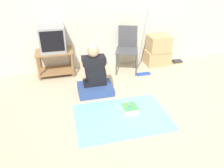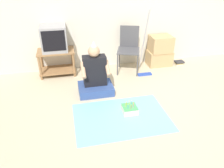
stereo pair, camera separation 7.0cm
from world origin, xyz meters
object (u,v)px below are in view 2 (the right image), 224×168
at_px(person_seated, 95,77).
at_px(tv, 54,38).
at_px(book_pile, 179,63).
at_px(folding_chair, 129,46).
at_px(cardboard_box_stack, 160,51).
at_px(dust_mop, 144,55).
at_px(birthday_cake, 130,109).

bearing_deg(person_seated, tv, 126.57).
bearing_deg(book_pile, folding_chair, 179.65).
bearing_deg(cardboard_box_stack, person_seated, -151.22).
height_order(folding_chair, dust_mop, dust_mop).
xyz_separation_m(folding_chair, person_seated, (-0.80, -0.74, -0.22)).
xyz_separation_m(dust_mop, birthday_cake, (-0.65, -1.23, -0.32)).
height_order(folding_chair, person_seated, person_seated).
bearing_deg(dust_mop, tv, 168.87).
relative_size(cardboard_box_stack, book_pile, 3.34).
bearing_deg(cardboard_box_stack, birthday_cake, -125.91).
bearing_deg(tv, dust_mop, -11.13).
bearing_deg(folding_chair, cardboard_box_stack, 7.91).
distance_m(book_pile, person_seated, 2.11).
bearing_deg(book_pile, birthday_cake, -137.13).
xyz_separation_m(dust_mop, book_pile, (0.91, 0.22, -0.34)).
xyz_separation_m(folding_chair, cardboard_box_stack, (0.73, 0.10, -0.20)).
height_order(folding_chair, birthday_cake, folding_chair).
relative_size(person_seated, birthday_cake, 4.21).
relative_size(cardboard_box_stack, person_seated, 0.71).
distance_m(folding_chair, book_pile, 1.25).
bearing_deg(cardboard_box_stack, book_pile, -14.08).
distance_m(tv, cardboard_box_stack, 2.20).
xyz_separation_m(folding_chair, book_pile, (1.16, -0.01, -0.47)).
bearing_deg(birthday_cake, folding_chair, 74.72).
relative_size(book_pile, person_seated, 0.21).
height_order(tv, cardboard_box_stack, tv).
height_order(dust_mop, birthday_cake, dust_mop).
distance_m(cardboard_box_stack, person_seated, 1.74).
bearing_deg(dust_mop, cardboard_box_stack, 34.40).
height_order(book_pile, birthday_cake, birthday_cake).
distance_m(folding_chair, person_seated, 1.11).
height_order(tv, birthday_cake, tv).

